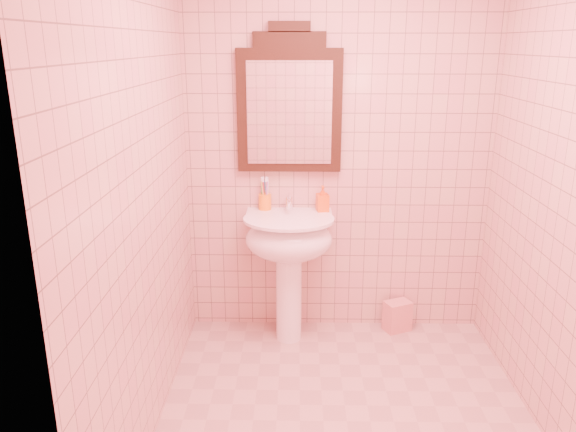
{
  "coord_description": "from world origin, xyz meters",
  "views": [
    {
      "loc": [
        -0.27,
        -2.53,
        1.93
      ],
      "look_at": [
        -0.32,
        0.55,
        0.97
      ],
      "focal_mm": 35.0,
      "sensor_mm": 36.0,
      "label": 1
    }
  ],
  "objects_px": {
    "mirror": "(289,104)",
    "soap_dispenser": "(323,199)",
    "towel": "(397,316)",
    "toothbrush_cup": "(265,201)",
    "pedestal_sink": "(289,247)"
  },
  "relations": [
    {
      "from": "towel",
      "to": "toothbrush_cup",
      "type": "bearing_deg",
      "value": 177.24
    },
    {
      "from": "mirror",
      "to": "towel",
      "type": "height_order",
      "value": "mirror"
    },
    {
      "from": "pedestal_sink",
      "to": "mirror",
      "type": "xyz_separation_m",
      "value": [
        0.0,
        0.2,
        0.89
      ]
    },
    {
      "from": "toothbrush_cup",
      "to": "towel",
      "type": "relative_size",
      "value": 0.92
    },
    {
      "from": "mirror",
      "to": "toothbrush_cup",
      "type": "distance_m",
      "value": 0.65
    },
    {
      "from": "pedestal_sink",
      "to": "toothbrush_cup",
      "type": "distance_m",
      "value": 0.35
    },
    {
      "from": "mirror",
      "to": "soap_dispenser",
      "type": "relative_size",
      "value": 5.46
    },
    {
      "from": "mirror",
      "to": "toothbrush_cup",
      "type": "bearing_deg",
      "value": -171.27
    },
    {
      "from": "soap_dispenser",
      "to": "towel",
      "type": "xyz_separation_m",
      "value": [
        0.54,
        -0.02,
        -0.84
      ]
    },
    {
      "from": "mirror",
      "to": "toothbrush_cup",
      "type": "xyz_separation_m",
      "value": [
        -0.16,
        -0.02,
        -0.63
      ]
    },
    {
      "from": "mirror",
      "to": "toothbrush_cup",
      "type": "height_order",
      "value": "mirror"
    },
    {
      "from": "pedestal_sink",
      "to": "soap_dispenser",
      "type": "height_order",
      "value": "soap_dispenser"
    },
    {
      "from": "pedestal_sink",
      "to": "mirror",
      "type": "relative_size",
      "value": 0.93
    },
    {
      "from": "soap_dispenser",
      "to": "towel",
      "type": "relative_size",
      "value": 0.8
    },
    {
      "from": "toothbrush_cup",
      "to": "soap_dispenser",
      "type": "relative_size",
      "value": 1.15
    }
  ]
}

